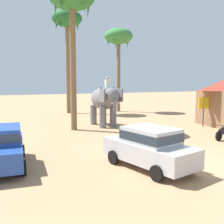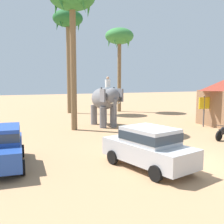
% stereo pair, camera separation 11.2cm
% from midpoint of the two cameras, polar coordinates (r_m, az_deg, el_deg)
% --- Properties ---
extents(ground_plane, '(120.00, 120.00, 0.00)m').
position_cam_midpoint_polar(ground_plane, '(12.57, 13.63, -10.09)').
color(ground_plane, tan).
extents(car_sedan_foreground, '(2.64, 4.39, 1.70)m').
position_cam_midpoint_polar(car_sedan_foreground, '(11.18, 8.03, -7.15)').
color(car_sedan_foreground, '#B7BABF').
rests_on(car_sedan_foreground, ground).
extents(car_parked_far_side, '(2.11, 4.21, 1.70)m').
position_cam_midpoint_polar(car_parked_far_side, '(12.08, -22.37, -6.55)').
color(car_parked_far_side, '#23479E').
rests_on(car_parked_far_side, ground).
extents(elephant_with_mahout, '(1.73, 3.90, 3.88)m').
position_cam_midpoint_polar(elephant_with_mahout, '(21.07, -1.43, 2.36)').
color(elephant_with_mahout, slate).
rests_on(elephant_with_mahout, ground).
extents(palm_tree_behind_elephant, '(3.20, 3.20, 10.23)m').
position_cam_midpoint_polar(palm_tree_behind_elephant, '(20.28, -8.25, 21.90)').
color(palm_tree_behind_elephant, brown).
rests_on(palm_tree_behind_elephant, ground).
extents(palm_tree_near_hut, '(3.20, 3.20, 9.46)m').
position_cam_midpoint_polar(palm_tree_near_hut, '(31.46, 1.68, 15.18)').
color(palm_tree_near_hut, brown).
rests_on(palm_tree_near_hut, ground).
extents(palm_tree_left_of_road, '(3.20, 3.20, 11.05)m').
position_cam_midpoint_polar(palm_tree_left_of_road, '(30.55, -9.22, 18.11)').
color(palm_tree_left_of_road, brown).
rests_on(palm_tree_left_of_road, ground).
extents(signboard_yellow, '(1.00, 0.10, 2.40)m').
position_cam_midpoint_polar(signboard_yellow, '(22.02, 19.08, 1.39)').
color(signboard_yellow, '#4C4C51').
rests_on(signboard_yellow, ground).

